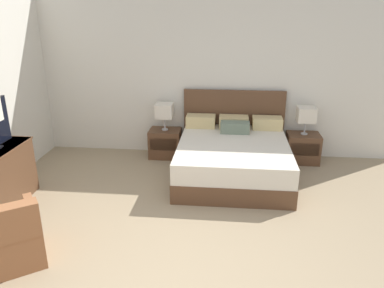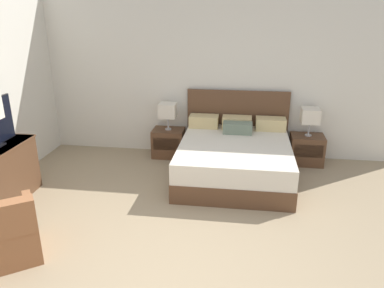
{
  "view_description": "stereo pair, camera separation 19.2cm",
  "coord_description": "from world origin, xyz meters",
  "px_view_note": "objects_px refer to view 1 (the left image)",
  "views": [
    {
      "loc": [
        0.45,
        -2.81,
        2.52
      ],
      "look_at": [
        -0.03,
        1.98,
        0.75
      ],
      "focal_mm": 35.0,
      "sensor_mm": 36.0,
      "label": 1
    },
    {
      "loc": [
        0.64,
        -2.79,
        2.52
      ],
      "look_at": [
        -0.03,
        1.98,
        0.75
      ],
      "focal_mm": 35.0,
      "sensor_mm": 36.0,
      "label": 2
    }
  ],
  "objects_px": {
    "nightstand_right": "(303,148)",
    "bed": "(233,156)",
    "nightstand_left": "(165,143)",
    "table_lamp_right": "(306,115)",
    "table_lamp_left": "(164,111)",
    "armchair_by_window": "(5,240)"
  },
  "relations": [
    {
      "from": "table_lamp_left",
      "to": "bed",
      "type": "bearing_deg",
      "value": -29.95
    },
    {
      "from": "bed",
      "to": "table_lamp_left",
      "type": "distance_m",
      "value": 1.47
    },
    {
      "from": "nightstand_right",
      "to": "armchair_by_window",
      "type": "relative_size",
      "value": 0.57
    },
    {
      "from": "bed",
      "to": "table_lamp_right",
      "type": "distance_m",
      "value": 1.47
    },
    {
      "from": "nightstand_left",
      "to": "nightstand_right",
      "type": "distance_m",
      "value": 2.38
    },
    {
      "from": "table_lamp_left",
      "to": "armchair_by_window",
      "type": "height_order",
      "value": "table_lamp_left"
    },
    {
      "from": "nightstand_left",
      "to": "table_lamp_left",
      "type": "xyz_separation_m",
      "value": [
        0.0,
        0.0,
        0.59
      ]
    },
    {
      "from": "bed",
      "to": "nightstand_right",
      "type": "relative_size",
      "value": 3.59
    },
    {
      "from": "nightstand_right",
      "to": "table_lamp_left",
      "type": "bearing_deg",
      "value": 179.96
    },
    {
      "from": "nightstand_left",
      "to": "nightstand_right",
      "type": "height_order",
      "value": "same"
    },
    {
      "from": "armchair_by_window",
      "to": "nightstand_right",
      "type": "bearing_deg",
      "value": 41.45
    },
    {
      "from": "nightstand_right",
      "to": "table_lamp_right",
      "type": "height_order",
      "value": "table_lamp_right"
    },
    {
      "from": "bed",
      "to": "nightstand_left",
      "type": "xyz_separation_m",
      "value": [
        -1.19,
        0.69,
        -0.07
      ]
    },
    {
      "from": "nightstand_right",
      "to": "bed",
      "type": "bearing_deg",
      "value": -150.1
    },
    {
      "from": "nightstand_left",
      "to": "armchair_by_window",
      "type": "relative_size",
      "value": 0.57
    },
    {
      "from": "nightstand_left",
      "to": "armchair_by_window",
      "type": "bearing_deg",
      "value": -110.07
    },
    {
      "from": "table_lamp_left",
      "to": "armchair_by_window",
      "type": "xyz_separation_m",
      "value": [
        -1.14,
        -3.11,
        -0.56
      ]
    },
    {
      "from": "table_lamp_left",
      "to": "armchair_by_window",
      "type": "distance_m",
      "value": 3.36
    },
    {
      "from": "nightstand_right",
      "to": "table_lamp_left",
      "type": "relative_size",
      "value": 1.16
    },
    {
      "from": "table_lamp_left",
      "to": "armchair_by_window",
      "type": "bearing_deg",
      "value": -110.06
    },
    {
      "from": "bed",
      "to": "table_lamp_right",
      "type": "xyz_separation_m",
      "value": [
        1.19,
        0.69,
        0.52
      ]
    },
    {
      "from": "nightstand_left",
      "to": "table_lamp_right",
      "type": "relative_size",
      "value": 1.16
    }
  ]
}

